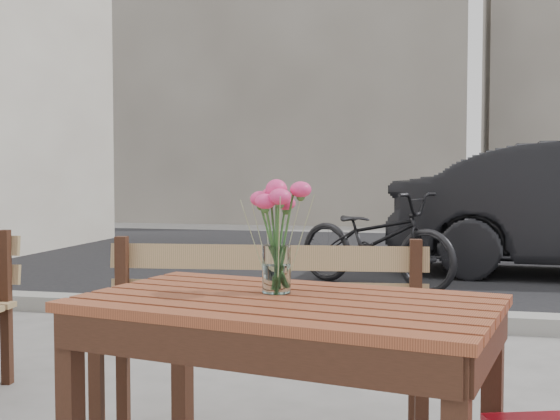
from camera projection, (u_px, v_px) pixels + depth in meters
street at (391, 279)px, 7.19m from camera, size 30.00×8.12×0.12m
backdrop_buildings at (427, 65)px, 16.05m from camera, size 15.50×4.00×8.00m
main_table at (286, 339)px, 2.09m from camera, size 1.33×0.94×0.75m
main_bench at (263, 315)px, 2.93m from camera, size 1.43×0.57×0.86m
main_vase at (276, 223)px, 2.16m from camera, size 0.19×0.19×0.35m
bicycle at (375, 239)px, 6.87m from camera, size 1.87×1.42×0.94m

